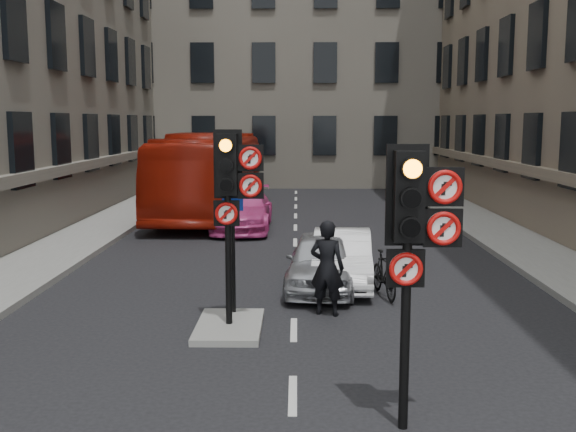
{
  "coord_description": "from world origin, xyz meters",
  "views": [
    {
      "loc": [
        0.05,
        -7.08,
        3.86
      ],
      "look_at": [
        -0.06,
        1.76,
        2.6
      ],
      "focal_mm": 42.0,
      "sensor_mm": 36.0,
      "label": 1
    }
  ],
  "objects_px": {
    "info_sign": "(233,236)",
    "bus_red": "(211,174)",
    "car_white": "(342,258)",
    "car_pink": "(243,210)",
    "signal_near": "(415,227)",
    "motorcycle": "(384,274)",
    "motorcyclist": "(327,268)",
    "car_silver": "(321,261)",
    "signal_far": "(232,185)"
  },
  "relations": [
    {
      "from": "car_white",
      "to": "info_sign",
      "type": "height_order",
      "value": "info_sign"
    },
    {
      "from": "signal_near",
      "to": "car_pink",
      "type": "relative_size",
      "value": 0.72
    },
    {
      "from": "motorcycle",
      "to": "motorcyclist",
      "type": "xyz_separation_m",
      "value": [
        -1.32,
        -1.4,
        0.45
      ]
    },
    {
      "from": "car_white",
      "to": "info_sign",
      "type": "distance_m",
      "value": 3.75
    },
    {
      "from": "bus_red",
      "to": "motorcyclist",
      "type": "xyz_separation_m",
      "value": [
        4.14,
        -14.35,
        -0.72
      ]
    },
    {
      "from": "car_silver",
      "to": "motorcycle",
      "type": "bearing_deg",
      "value": -22.59
    },
    {
      "from": "motorcycle",
      "to": "motorcyclist",
      "type": "relative_size",
      "value": 0.88
    },
    {
      "from": "signal_far",
      "to": "bus_red",
      "type": "xyz_separation_m",
      "value": [
        -2.37,
        15.35,
        -1.02
      ]
    },
    {
      "from": "car_pink",
      "to": "bus_red",
      "type": "relative_size",
      "value": 0.41
    },
    {
      "from": "bus_red",
      "to": "motorcyclist",
      "type": "bearing_deg",
      "value": -71.38
    },
    {
      "from": "car_silver",
      "to": "car_white",
      "type": "distance_m",
      "value": 0.67
    },
    {
      "from": "motorcycle",
      "to": "info_sign",
      "type": "bearing_deg",
      "value": -161.74
    },
    {
      "from": "bus_red",
      "to": "info_sign",
      "type": "bearing_deg",
      "value": -78.51
    },
    {
      "from": "bus_red",
      "to": "motorcyclist",
      "type": "height_order",
      "value": "bus_red"
    },
    {
      "from": "car_pink",
      "to": "info_sign",
      "type": "relative_size",
      "value": 2.11
    },
    {
      "from": "car_silver",
      "to": "bus_red",
      "type": "relative_size",
      "value": 0.32
    },
    {
      "from": "car_silver",
      "to": "car_white",
      "type": "xyz_separation_m",
      "value": [
        0.51,
        0.43,
        -0.02
      ]
    },
    {
      "from": "signal_near",
      "to": "car_silver",
      "type": "height_order",
      "value": "signal_near"
    },
    {
      "from": "signal_near",
      "to": "info_sign",
      "type": "relative_size",
      "value": 1.53
    },
    {
      "from": "bus_red",
      "to": "motorcyclist",
      "type": "distance_m",
      "value": 14.95
    },
    {
      "from": "signal_near",
      "to": "car_pink",
      "type": "distance_m",
      "value": 16.03
    },
    {
      "from": "car_pink",
      "to": "motorcycle",
      "type": "distance_m",
      "value": 9.93
    },
    {
      "from": "car_silver",
      "to": "info_sign",
      "type": "distance_m",
      "value": 3.12
    },
    {
      "from": "car_silver",
      "to": "motorcyclist",
      "type": "height_order",
      "value": "motorcyclist"
    },
    {
      "from": "signal_near",
      "to": "info_sign",
      "type": "xyz_separation_m",
      "value": [
        -2.66,
        4.74,
        -0.95
      ]
    },
    {
      "from": "signal_near",
      "to": "motorcyclist",
      "type": "bearing_deg",
      "value": 99.43
    },
    {
      "from": "signal_far",
      "to": "info_sign",
      "type": "xyz_separation_m",
      "value": [
        -0.06,
        0.74,
        -1.07
      ]
    },
    {
      "from": "car_white",
      "to": "bus_red",
      "type": "relative_size",
      "value": 0.32
    },
    {
      "from": "signal_far",
      "to": "info_sign",
      "type": "relative_size",
      "value": 1.53
    },
    {
      "from": "car_pink",
      "to": "signal_far",
      "type": "bearing_deg",
      "value": -86.46
    },
    {
      "from": "signal_far",
      "to": "info_sign",
      "type": "distance_m",
      "value": 1.3
    },
    {
      "from": "car_white",
      "to": "motorcycle",
      "type": "relative_size",
      "value": 2.29
    },
    {
      "from": "signal_near",
      "to": "car_silver",
      "type": "bearing_deg",
      "value": 97.05
    },
    {
      "from": "signal_far",
      "to": "car_silver",
      "type": "distance_m",
      "value": 4.09
    },
    {
      "from": "car_white",
      "to": "motorcycle",
      "type": "distance_m",
      "value": 1.41
    },
    {
      "from": "car_silver",
      "to": "info_sign",
      "type": "height_order",
      "value": "info_sign"
    },
    {
      "from": "info_sign",
      "to": "bus_red",
      "type": "bearing_deg",
      "value": 94.45
    },
    {
      "from": "info_sign",
      "to": "car_white",
      "type": "bearing_deg",
      "value": 46.0
    },
    {
      "from": "signal_far",
      "to": "car_silver",
      "type": "relative_size",
      "value": 0.94
    },
    {
      "from": "signal_far",
      "to": "motorcyclist",
      "type": "height_order",
      "value": "signal_far"
    },
    {
      "from": "signal_near",
      "to": "car_white",
      "type": "relative_size",
      "value": 0.93
    },
    {
      "from": "car_pink",
      "to": "motorcyclist",
      "type": "distance_m",
      "value": 10.85
    },
    {
      "from": "signal_far",
      "to": "info_sign",
      "type": "bearing_deg",
      "value": 95.04
    },
    {
      "from": "signal_far",
      "to": "info_sign",
      "type": "height_order",
      "value": "signal_far"
    },
    {
      "from": "car_white",
      "to": "bus_red",
      "type": "distance_m",
      "value": 12.73
    },
    {
      "from": "signal_near",
      "to": "car_white",
      "type": "xyz_separation_m",
      "value": [
        -0.37,
        7.53,
        -1.95
      ]
    },
    {
      "from": "motorcycle",
      "to": "info_sign",
      "type": "relative_size",
      "value": 0.72
    },
    {
      "from": "info_sign",
      "to": "signal_far",
      "type": "bearing_deg",
      "value": -89.48
    },
    {
      "from": "car_pink",
      "to": "bus_red",
      "type": "distance_m",
      "value": 4.23
    },
    {
      "from": "motorcycle",
      "to": "car_silver",
      "type": "bearing_deg",
      "value": 143.51
    }
  ]
}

